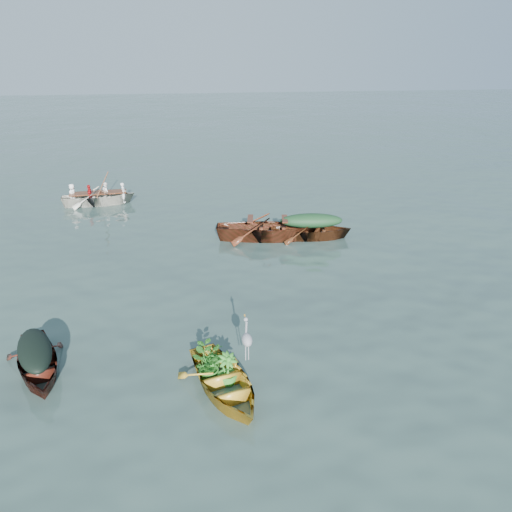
{
  "coord_description": "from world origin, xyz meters",
  "views": [
    {
      "loc": [
        -1.76,
        -12.03,
        6.52
      ],
      "look_at": [
        0.41,
        2.2,
        0.5
      ],
      "focal_mm": 35.0,
      "sensor_mm": 36.0,
      "label": 1
    }
  ],
  "objects": [
    {
      "name": "heron",
      "position": [
        -0.64,
        -3.46,
        0.91
      ],
      "size": [
        0.39,
        0.47,
        0.92
      ],
      "primitive_type": null,
      "rotation": [
        0.0,
        0.0,
        0.31
      ],
      "color": "gray",
      "rests_on": "yellow_dinghy"
    },
    {
      "name": "rowers",
      "position": [
        -5.47,
        10.37,
        0.91
      ],
      "size": [
        3.19,
        1.45,
        0.76
      ],
      "primitive_type": "imported",
      "rotation": [
        0.0,
        0.0,
        1.66
      ],
      "color": "silver",
      "rests_on": "rowed_boat"
    },
    {
      "name": "open_wooden_boat",
      "position": [
        1.25,
        4.91,
        0.0
      ],
      "size": [
        5.37,
        2.43,
        1.26
      ],
      "primitive_type": "imported",
      "rotation": [
        0.0,
        0.0,
        1.41
      ],
      "color": "#5A2516",
      "rests_on": "ground"
    },
    {
      "name": "dark_covered_boat",
      "position": [
        -5.08,
        -2.37,
        0.0
      ],
      "size": [
        2.23,
        3.57,
        0.81
      ],
      "primitive_type": "imported",
      "rotation": [
        0.0,
        0.0,
        0.32
      ],
      "color": "#4B1C11",
      "rests_on": "ground"
    },
    {
      "name": "dark_tarp_cover",
      "position": [
        -5.08,
        -2.37,
        0.61
      ],
      "size": [
        1.23,
        1.96,
        0.4
      ],
      "primitive_type": "ellipsoid",
      "rotation": [
        0.0,
        0.0,
        0.32
      ],
      "color": "black",
      "rests_on": "dark_covered_boat"
    },
    {
      "name": "yellow_dinghy",
      "position": [
        -1.15,
        -3.67,
        0.0
      ],
      "size": [
        2.37,
        3.58,
        0.9
      ],
      "primitive_type": "imported",
      "rotation": [
        0.0,
        0.0,
        0.31
      ],
      "color": "gold",
      "rests_on": "ground"
    },
    {
      "name": "green_tarp_cover",
      "position": [
        2.84,
        4.73,
        0.74
      ],
      "size": [
        2.35,
        0.97,
        0.52
      ],
      "primitive_type": "ellipsoid",
      "rotation": [
        0.0,
        0.0,
        1.45
      ],
      "color": "#16351C",
      "rests_on": "green_tarp_boat"
    },
    {
      "name": "green_tarp_boat",
      "position": [
        2.84,
        4.73,
        0.0
      ],
      "size": [
        4.28,
        1.77,
        0.96
      ],
      "primitive_type": "imported",
      "rotation": [
        0.0,
        0.0,
        1.45
      ],
      "color": "#482510",
      "rests_on": "ground"
    },
    {
      "name": "oars",
      "position": [
        -5.47,
        10.37,
        0.56
      ],
      "size": [
        0.82,
        2.64,
        0.06
      ],
      "primitive_type": null,
      "rotation": [
        0.0,
        0.0,
        1.66
      ],
      "color": "brown",
      "rests_on": "rowed_boat"
    },
    {
      "name": "dinghy_weeds",
      "position": [
        -1.29,
        -3.14,
        0.75
      ],
      "size": [
        0.94,
        1.07,
        0.6
      ],
      "primitive_type": "imported",
      "rotation": [
        0.0,
        0.0,
        0.31
      ],
      "color": "#1A5F18",
      "rests_on": "yellow_dinghy"
    },
    {
      "name": "ground",
      "position": [
        0.0,
        0.0,
        0.0
      ],
      "size": [
        140.0,
        140.0,
        0.0
      ],
      "primitive_type": "plane",
      "color": "#364C46",
      "rests_on": "ground"
    },
    {
      "name": "rowed_boat",
      "position": [
        -5.47,
        10.37,
        0.0
      ],
      "size": [
        4.53,
        1.7,
        1.06
      ],
      "primitive_type": "imported",
      "rotation": [
        0.0,
        0.0,
        1.66
      ],
      "color": "beige",
      "rests_on": "ground"
    },
    {
      "name": "thwart_benches",
      "position": [
        1.25,
        4.91,
        0.65
      ],
      "size": [
        2.71,
        1.38,
        0.04
      ],
      "primitive_type": null,
      "rotation": [
        0.0,
        0.0,
        1.41
      ],
      "color": "#461D10",
      "rests_on": "open_wooden_boat"
    }
  ]
}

